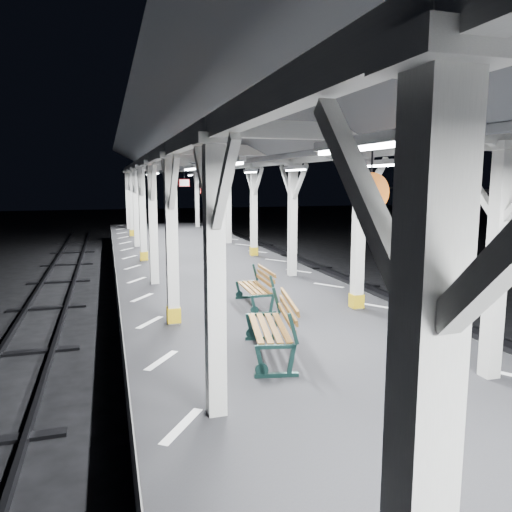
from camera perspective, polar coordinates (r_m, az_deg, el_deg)
name	(u,v)px	position (r m, az deg, el deg)	size (l,w,h in m)	color
ground	(306,401)	(9.07, 5.70, -16.17)	(120.00, 120.00, 0.00)	black
platform	(306,374)	(8.87, 5.75, -13.24)	(6.00, 50.00, 1.00)	black
hazard_stripes_left	(162,360)	(8.13, -10.74, -11.63)	(1.00, 48.00, 0.01)	silver
hazard_stripes_right	(430,333)	(9.85, 19.23, -8.32)	(1.00, 48.00, 0.01)	silver
canopy	(310,132)	(8.25, 6.22, 13.87)	(5.40, 49.00, 4.65)	silver
bench_near	(276,326)	(8.01, 2.25, -7.95)	(0.98, 1.86, 0.96)	#132C2A
bench_mid	(258,286)	(11.19, 0.26, -3.47)	(0.64, 1.57, 0.84)	#132C2A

